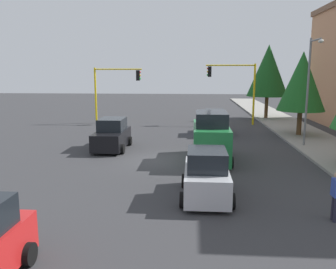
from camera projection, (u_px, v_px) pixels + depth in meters
The scene contains 12 objects.
ground_plane at pixel (159, 160), 19.87m from camera, with size 120.00×120.00×0.00m, color #353538.
sidewalk_kerb at pixel (319, 143), 24.00m from camera, with size 80.00×4.00×0.15m, color gray.
traffic_signal_far_right at pixel (114, 84), 33.35m from camera, with size 0.36×4.59×5.30m.
traffic_signal_far_left at pixel (235, 82), 32.49m from camera, with size 0.36×4.59×5.65m.
street_lamp_curbside at pixel (310, 81), 21.98m from camera, with size 2.15×0.28×7.00m.
tree_roadside_mid at pixel (302, 81), 26.26m from camera, with size 3.53×3.53×6.42m.
tree_roadside_far at pixel (268, 71), 35.96m from camera, with size 4.19×4.19×7.66m.
delivery_van_green at pixel (211, 138), 19.42m from camera, with size 4.80×2.22×2.77m.
car_black at pixel (112, 135), 22.49m from camera, with size 4.10×2.07×1.98m.
car_silver at pixel (206, 176), 13.72m from camera, with size 3.70×2.00×1.98m.
car_blue at pixel (214, 123), 27.83m from camera, with size 3.86×1.98×1.98m.
pedestrian_crossing at pixel (336, 195), 11.57m from camera, with size 0.40×0.24×1.70m.
Camera 1 is at (19.21, 1.92, 4.91)m, focal length 37.50 mm.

